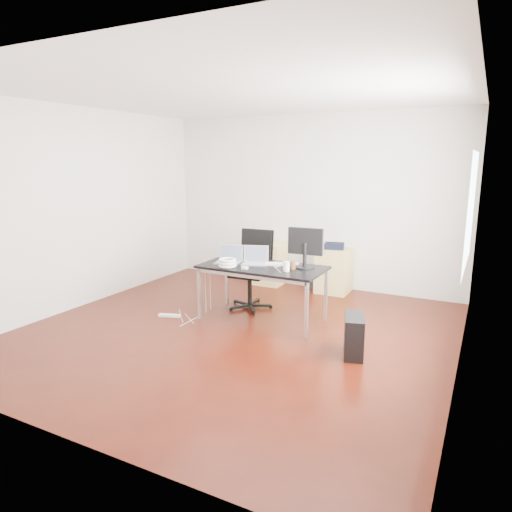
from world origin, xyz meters
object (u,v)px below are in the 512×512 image
at_px(desk, 262,270).
at_px(office_chair, 252,265).
at_px(pc_tower, 354,336).
at_px(filing_cabinet_right, 334,271).
at_px(filing_cabinet_left, 269,263).

relative_size(desk, office_chair, 1.48).
bearing_deg(pc_tower, office_chair, 133.84).
relative_size(office_chair, filing_cabinet_right, 1.54).
height_order(filing_cabinet_left, pc_tower, filing_cabinet_left).
height_order(desk, filing_cabinet_right, desk).
bearing_deg(desk, pc_tower, -21.57).
bearing_deg(office_chair, filing_cabinet_right, 53.90).
distance_m(desk, filing_cabinet_left, 1.86).
bearing_deg(desk, filing_cabinet_left, 112.65).
bearing_deg(filing_cabinet_left, desk, -67.35).
height_order(filing_cabinet_left, filing_cabinet_right, same).
bearing_deg(filing_cabinet_left, office_chair, -75.47).
relative_size(office_chair, pc_tower, 2.40).
height_order(filing_cabinet_right, pc_tower, filing_cabinet_right).
xyz_separation_m(filing_cabinet_right, pc_tower, (0.94, -2.23, -0.13)).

